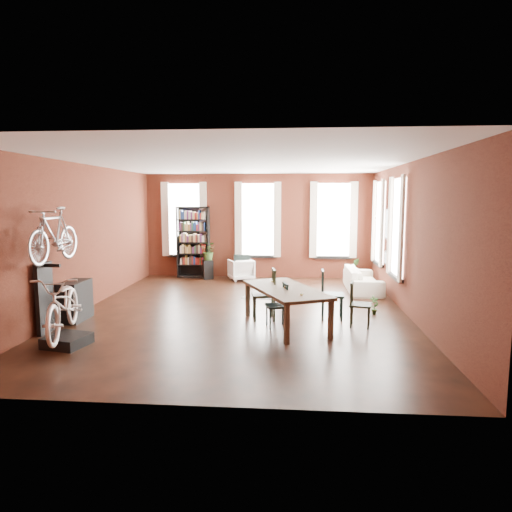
# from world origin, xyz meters

# --- Properties ---
(room) EXTENTS (9.00, 9.04, 3.22)m
(room) POSITION_xyz_m (0.25, 0.62, 2.14)
(room) COLOR black
(room) RESTS_ON ground
(dining_table) EXTENTS (1.82, 2.41, 0.75)m
(dining_table) POSITION_xyz_m (0.96, -1.01, 0.37)
(dining_table) COLOR brown
(dining_table) RESTS_ON ground
(dining_chair_a) EXTENTS (0.48, 0.48, 0.85)m
(dining_chair_a) POSITION_xyz_m (0.79, -1.09, 0.42)
(dining_chair_a) COLOR #162F31
(dining_chair_a) RESTS_ON ground
(dining_chair_b) EXTENTS (0.54, 0.54, 1.03)m
(dining_chair_b) POSITION_xyz_m (0.51, -0.52, 0.51)
(dining_chair_b) COLOR black
(dining_chair_b) RESTS_ON ground
(dining_chair_c) EXTENTS (0.47, 0.47, 0.86)m
(dining_chair_c) POSITION_xyz_m (2.39, -0.91, 0.43)
(dining_chair_c) COLOR black
(dining_chair_c) RESTS_ON ground
(dining_chair_d) EXTENTS (0.48, 0.48, 1.00)m
(dining_chair_d) POSITION_xyz_m (1.90, -0.36, 0.50)
(dining_chair_d) COLOR #193537
(dining_chair_d) RESTS_ON ground
(bookshelf) EXTENTS (1.00, 0.32, 2.20)m
(bookshelf) POSITION_xyz_m (-2.00, 4.30, 1.10)
(bookshelf) COLOR black
(bookshelf) RESTS_ON ground
(white_armchair) EXTENTS (0.87, 0.85, 0.70)m
(white_armchair) POSITION_xyz_m (-0.47, 3.91, 0.35)
(white_armchair) COLOR white
(white_armchair) RESTS_ON ground
(cream_sofa) EXTENTS (0.61, 2.08, 0.81)m
(cream_sofa) POSITION_xyz_m (2.95, 2.60, 0.41)
(cream_sofa) COLOR beige
(cream_sofa) RESTS_ON ground
(striped_rug) EXTENTS (1.07, 1.49, 0.01)m
(striped_rug) POSITION_xyz_m (0.36, 2.00, 0.01)
(striped_rug) COLOR black
(striped_rug) RESTS_ON ground
(bike_trainer) EXTENTS (0.73, 0.73, 0.18)m
(bike_trainer) POSITION_xyz_m (-2.65, -2.49, 0.09)
(bike_trainer) COLOR black
(bike_trainer) RESTS_ON ground
(bike_wall_rack) EXTENTS (0.16, 0.60, 1.30)m
(bike_wall_rack) POSITION_xyz_m (-3.40, -1.80, 0.65)
(bike_wall_rack) COLOR black
(bike_wall_rack) RESTS_ON ground
(console_table) EXTENTS (0.40, 0.80, 0.80)m
(console_table) POSITION_xyz_m (-3.28, -0.90, 0.40)
(console_table) COLOR black
(console_table) RESTS_ON ground
(plant_stand) EXTENTS (0.38, 0.38, 0.58)m
(plant_stand) POSITION_xyz_m (-1.51, 4.04, 0.29)
(plant_stand) COLOR black
(plant_stand) RESTS_ON ground
(plant_by_sofa) EXTENTS (0.52, 0.73, 0.29)m
(plant_by_sofa) POSITION_xyz_m (2.92, 4.30, 0.15)
(plant_by_sofa) COLOR #316126
(plant_by_sofa) RESTS_ON ground
(plant_small) EXTENTS (0.36, 0.45, 0.14)m
(plant_small) POSITION_xyz_m (2.82, 0.07, 0.07)
(plant_small) COLOR #316126
(plant_small) RESTS_ON ground
(bicycle_floor) EXTENTS (0.93, 1.18, 1.97)m
(bicycle_floor) POSITION_xyz_m (-2.69, -2.45, 1.17)
(bicycle_floor) COLOR silver
(bicycle_floor) RESTS_ON bike_trainer
(bicycle_hung) EXTENTS (0.47, 1.00, 1.66)m
(bicycle_hung) POSITION_xyz_m (-3.15, -1.80, 2.13)
(bicycle_hung) COLOR #A5A8AD
(bicycle_hung) RESTS_ON bike_wall_rack
(plant_on_stand) EXTENTS (0.58, 0.63, 0.44)m
(plant_on_stand) POSITION_xyz_m (-1.48, 4.08, 0.79)
(plant_on_stand) COLOR #355823
(plant_on_stand) RESTS_ON plant_stand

